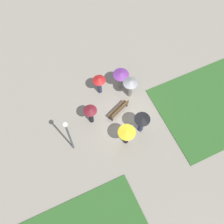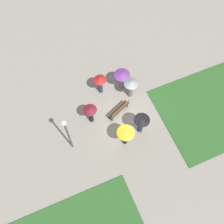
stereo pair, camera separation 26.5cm
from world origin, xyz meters
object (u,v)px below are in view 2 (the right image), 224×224
Objects in this scene: park_bench at (119,110)px; crowd_person_grey at (131,85)px; lamp_post at (67,132)px; crowd_person_red at (100,82)px; crowd_person_purple at (122,77)px; crowd_person_yellow at (126,134)px; crowd_person_maroon at (90,112)px; crowd_person_black at (141,123)px.

crowd_person_grey is (-1.35, -1.03, 0.85)m from park_bench.
lamp_post is 4.89m from crowd_person_red.
lamp_post is 5.81m from crowd_person_grey.
crowd_person_yellow is (1.57, 4.09, -0.01)m from crowd_person_purple.
crowd_person_grey is 1.03× the size of crowd_person_red.
crowd_person_yellow is at bearing -155.70° from crowd_person_red.
lamp_post is at bearing -17.84° from crowd_person_maroon.
crowd_person_grey is at bearing -164.89° from park_bench.
crowd_person_purple is at bearing -74.39° from crowd_person_red.
crowd_person_red is at bearing -157.45° from crowd_person_purple.
crowd_person_black is (0.56, 2.81, -0.08)m from crowd_person_grey.
park_bench is 1.90m from crowd_person_grey.
park_bench is at bearing -164.30° from lamp_post.
crowd_person_black reaches higher than crowd_person_purple.
crowd_person_black is (-2.79, 2.02, 0.02)m from crowd_person_maroon.
crowd_person_grey is 2.19m from crowd_person_red.
crowd_person_black is 4.16m from crowd_person_red.
crowd_person_maroon is 3.45m from crowd_person_black.
crowd_person_black is at bearing 91.06° from crowd_person_maroon.
crowd_person_black is at bearing -63.05° from crowd_person_purple.
crowd_person_red is at bearing -161.00° from crowd_person_yellow.
park_bench is 0.95× the size of crowd_person_grey.
crowd_person_yellow is (-1.50, 2.39, 0.10)m from crowd_person_maroon.
lamp_post is (3.89, 1.09, 2.18)m from park_bench.
park_bench is at bearing 120.06° from crowd_person_maroon.
crowd_person_red is at bearing -114.52° from crowd_person_black.
park_bench is 0.98× the size of crowd_person_yellow.
lamp_post reaches higher than park_bench.
crowd_person_black is at bearing 171.71° from lamp_post.
crowd_person_black is at bearing 91.57° from park_bench.
crowd_person_maroon is at bearing -129.01° from crowd_person_yellow.
crowd_person_yellow is at bearing -79.84° from crowd_person_purple.
crowd_person_grey is (-3.35, -0.79, 0.10)m from crowd_person_maroon.
crowd_person_red is at bearing -99.06° from park_bench.
crowd_person_grey reaches higher than park_bench.
crowd_person_yellow is at bearing 69.02° from crowd_person_maroon.
crowd_person_purple reaches higher than park_bench.
lamp_post is 2.21× the size of crowd_person_grey.
crowd_person_black is (-0.79, 1.78, 0.77)m from park_bench.
crowd_person_maroon is 0.99× the size of crowd_person_yellow.
crowd_person_red is (1.86, -1.15, -0.01)m from crowd_person_grey.
crowd_person_purple is (-3.06, -1.70, 0.11)m from crowd_person_maroon.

